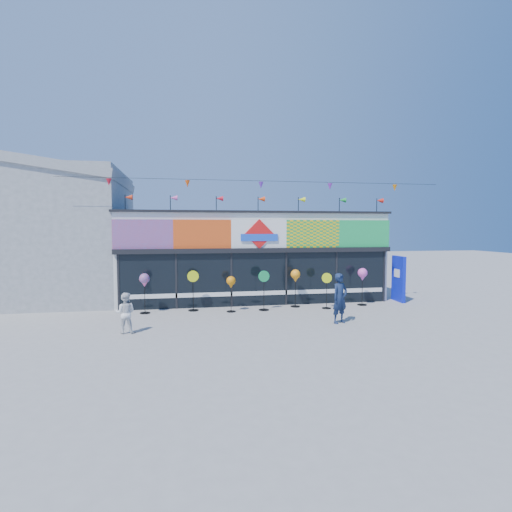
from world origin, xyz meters
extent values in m
plane|color=gray|center=(0.00, 0.00, 0.00)|extent=(80.00, 80.00, 0.00)
cube|color=white|center=(0.00, 6.00, 2.00)|extent=(12.00, 5.00, 4.00)
cube|color=black|center=(0.00, 3.44, 1.15)|extent=(11.60, 0.12, 2.30)
cube|color=black|center=(0.00, 3.40, 2.40)|extent=(12.00, 0.30, 0.20)
cube|color=white|center=(0.00, 3.41, 0.55)|extent=(11.40, 0.10, 0.18)
cube|color=black|center=(0.00, 6.00, 4.05)|extent=(12.20, 5.20, 0.10)
cube|color=black|center=(-5.80, 3.43, 1.15)|extent=(0.08, 0.14, 2.30)
cube|color=black|center=(-3.50, 3.43, 1.15)|extent=(0.08, 0.14, 2.30)
cube|color=black|center=(-1.20, 3.43, 1.15)|extent=(0.08, 0.14, 2.30)
cube|color=black|center=(1.20, 3.43, 1.15)|extent=(0.08, 0.14, 2.30)
cube|color=black|center=(3.50, 3.43, 1.15)|extent=(0.08, 0.14, 2.30)
cube|color=black|center=(5.80, 3.43, 1.15)|extent=(0.08, 0.14, 2.30)
cube|color=red|center=(-4.80, 3.42, 3.10)|extent=(2.40, 0.08, 1.20)
cube|color=#EB4B16|center=(-2.40, 3.42, 3.10)|extent=(2.40, 0.08, 1.20)
cube|color=white|center=(0.00, 3.42, 3.10)|extent=(2.40, 0.08, 1.20)
cube|color=yellow|center=(2.40, 3.42, 3.10)|extent=(2.40, 0.08, 1.20)
cube|color=green|center=(4.80, 3.42, 3.10)|extent=(2.40, 0.08, 1.20)
cube|color=red|center=(0.00, 3.36, 3.10)|extent=(1.27, 0.06, 1.27)
cube|color=blue|center=(0.00, 3.34, 2.95)|extent=(1.60, 0.05, 0.30)
cube|color=yellow|center=(-3.92, 3.48, 1.03)|extent=(0.78, 0.03, 0.78)
cube|color=#FFA315|center=(-2.35, 3.48, 1.31)|extent=(0.92, 0.03, 0.92)
cube|color=#DA4892|center=(-0.78, 3.48, 1.43)|extent=(0.78, 0.03, 0.78)
cube|color=red|center=(0.78, 3.48, 0.97)|extent=(0.92, 0.03, 0.92)
cube|color=#F4AB14|center=(2.35, 3.48, 1.34)|extent=(0.78, 0.03, 0.78)
cube|color=#E24B7F|center=(3.92, 3.48, 1.47)|extent=(0.92, 0.03, 0.92)
cylinder|color=black|center=(-5.50, 3.65, 4.35)|extent=(0.03, 0.03, 0.70)
cone|color=red|center=(-5.36, 3.65, 4.60)|extent=(0.30, 0.22, 0.22)
cylinder|color=black|center=(-3.70, 3.65, 4.35)|extent=(0.03, 0.03, 0.70)
cone|color=#E14BA6|center=(-3.56, 3.65, 4.60)|extent=(0.30, 0.22, 0.22)
cylinder|color=black|center=(-1.80, 3.65, 4.35)|extent=(0.03, 0.03, 0.70)
cone|color=red|center=(-1.66, 3.65, 4.60)|extent=(0.30, 0.22, 0.22)
cylinder|color=black|center=(0.00, 3.65, 4.35)|extent=(0.03, 0.03, 0.70)
cone|color=#F43C0C|center=(0.14, 3.65, 4.60)|extent=(0.30, 0.22, 0.22)
cylinder|color=black|center=(1.80, 3.65, 4.35)|extent=(0.03, 0.03, 0.70)
cone|color=#E5FD15|center=(1.94, 3.65, 4.60)|extent=(0.30, 0.22, 0.22)
cylinder|color=black|center=(3.70, 3.65, 4.35)|extent=(0.03, 0.03, 0.70)
cone|color=#179633|center=(3.84, 3.65, 4.60)|extent=(0.30, 0.22, 0.22)
cylinder|color=black|center=(5.50, 3.65, 4.35)|extent=(0.03, 0.03, 0.70)
cone|color=red|center=(5.64, 3.65, 4.60)|extent=(0.30, 0.22, 0.22)
cylinder|color=black|center=(0.00, 3.00, 5.30)|extent=(16.00, 0.01, 0.01)
cone|color=red|center=(-6.00, 3.00, 5.12)|extent=(0.20, 0.20, 0.28)
cone|color=#FF520D|center=(-3.00, 3.00, 5.12)|extent=(0.20, 0.20, 0.28)
cone|color=purple|center=(0.00, 3.00, 5.12)|extent=(0.20, 0.20, 0.28)
cone|color=purple|center=(3.00, 3.00, 5.12)|extent=(0.20, 0.20, 0.28)
cone|color=orange|center=(6.00, 3.00, 5.12)|extent=(0.20, 0.20, 0.28)
cube|color=#A7A9AD|center=(-10.00, 7.00, 3.00)|extent=(8.00, 7.00, 6.00)
cube|color=#A7A9AD|center=(-10.00, 7.00, 6.10)|extent=(8.18, 7.20, 1.54)
cube|color=#0D1CC3|center=(6.48, 3.32, 1.04)|extent=(0.19, 1.04, 2.08)
cube|color=white|center=(6.39, 3.32, 1.30)|extent=(0.06, 0.47, 0.36)
cylinder|color=black|center=(-4.71, 2.67, 0.02)|extent=(0.40, 0.40, 0.03)
cylinder|color=black|center=(-4.71, 2.67, 0.68)|extent=(0.02, 0.02, 1.30)
sphere|color=#FB539E|center=(-4.71, 2.67, 1.38)|extent=(0.40, 0.40, 0.40)
cone|color=#FB539E|center=(-4.71, 2.67, 1.13)|extent=(0.20, 0.20, 0.18)
cylinder|color=black|center=(-2.82, 2.85, 0.02)|extent=(0.42, 0.42, 0.03)
cylinder|color=black|center=(-2.82, 2.85, 0.71)|extent=(0.03, 0.03, 1.36)
cylinder|color=#D1E113|center=(-2.82, 2.85, 1.41)|extent=(0.46, 0.05, 0.46)
cylinder|color=black|center=(-1.34, 2.36, 0.01)|extent=(0.36, 0.36, 0.03)
cylinder|color=black|center=(-1.34, 2.36, 0.62)|extent=(0.02, 0.02, 1.18)
sphere|color=orange|center=(-1.34, 2.36, 1.25)|extent=(0.36, 0.36, 0.36)
cone|color=orange|center=(-1.34, 2.36, 1.03)|extent=(0.18, 0.18, 0.16)
cylinder|color=black|center=(0.02, 2.43, 0.02)|extent=(0.41, 0.41, 0.03)
cylinder|color=black|center=(0.02, 2.43, 0.70)|extent=(0.02, 0.02, 1.35)
cylinder|color=#17964B|center=(0.02, 2.43, 1.40)|extent=(0.46, 0.08, 0.46)
cylinder|color=black|center=(1.47, 2.89, 0.02)|extent=(0.41, 0.41, 0.03)
cylinder|color=black|center=(1.47, 2.89, 0.69)|extent=(0.02, 0.02, 1.32)
sphere|color=orange|center=(1.47, 2.89, 1.40)|extent=(0.41, 0.41, 0.41)
cone|color=orange|center=(1.47, 2.89, 1.14)|extent=(0.20, 0.20, 0.18)
cylinder|color=black|center=(2.66, 2.31, 0.01)|extent=(0.38, 0.38, 0.03)
cylinder|color=black|center=(2.66, 2.31, 0.65)|extent=(0.02, 0.02, 1.24)
cylinder|color=#D4E913|center=(2.66, 2.31, 1.28)|extent=(0.42, 0.11, 0.42)
cylinder|color=black|center=(4.44, 2.73, 0.02)|extent=(0.41, 0.41, 0.03)
cylinder|color=black|center=(4.44, 2.73, 0.70)|extent=(0.02, 0.02, 1.33)
sphere|color=#E44CBD|center=(4.44, 2.73, 1.42)|extent=(0.41, 0.41, 0.41)
cone|color=#E44CBD|center=(4.44, 2.73, 1.16)|extent=(0.21, 0.21, 0.18)
imported|color=#142241|center=(2.22, -0.20, 0.88)|extent=(0.76, 0.64, 1.76)
imported|color=silver|center=(-5.03, -0.27, 0.65)|extent=(0.67, 0.42, 1.31)
camera|label=1|loc=(-3.16, -13.35, 3.35)|focal=28.00mm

